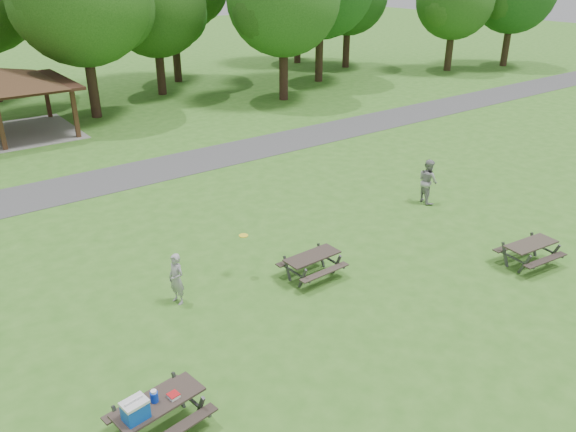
# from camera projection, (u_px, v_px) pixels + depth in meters

# --- Properties ---
(ground) EXTENTS (160.00, 160.00, 0.00)m
(ground) POSITION_uv_depth(u_px,v_px,m) (347.00, 319.00, 15.06)
(ground) COLOR #346C1E
(ground) RESTS_ON ground
(asphalt_path) EXTENTS (120.00, 3.20, 0.02)m
(asphalt_path) POSITION_uv_depth(u_px,v_px,m) (138.00, 173.00, 25.27)
(asphalt_path) COLOR #404143
(asphalt_path) RESTS_ON ground
(tree_row_f) EXTENTS (7.35, 7.00, 9.55)m
(tree_row_f) POSITION_uv_depth(u_px,v_px,m) (156.00, 8.00, 37.83)
(tree_row_f) COLOR black
(tree_row_f) RESTS_ON ground
(tree_row_g) EXTENTS (7.77, 7.40, 10.25)m
(tree_row_g) POSITION_uv_depth(u_px,v_px,m) (284.00, 1.00, 36.14)
(tree_row_g) COLOR black
(tree_row_g) RESTS_ON ground
(tree_row_j) EXTENTS (6.72, 6.40, 8.96)m
(tree_row_j) POSITION_uv_depth(u_px,v_px,m) (455.00, 2.00, 46.58)
(tree_row_j) COLOR black
(tree_row_j) RESTS_ON ground
(picnic_table_near) EXTENTS (2.02, 1.71, 1.27)m
(picnic_table_near) POSITION_uv_depth(u_px,v_px,m) (152.00, 408.00, 11.06)
(picnic_table_near) COLOR #2D2420
(picnic_table_near) RESTS_ON ground
(picnic_table_middle) EXTENTS (1.78, 1.45, 0.76)m
(picnic_table_middle) POSITION_uv_depth(u_px,v_px,m) (312.00, 261.00, 16.83)
(picnic_table_middle) COLOR #2C2420
(picnic_table_middle) RESTS_ON ground
(picnic_table_far) EXTENTS (1.91, 1.60, 0.77)m
(picnic_table_far) POSITION_uv_depth(u_px,v_px,m) (530.00, 248.00, 17.53)
(picnic_table_far) COLOR #302A23
(picnic_table_far) RESTS_ON ground
(frisbee_in_flight) EXTENTS (0.34, 0.34, 0.02)m
(frisbee_in_flight) POSITION_uv_depth(u_px,v_px,m) (244.00, 236.00, 16.59)
(frisbee_in_flight) COLOR yellow
(frisbee_in_flight) RESTS_ON ground
(frisbee_thrower) EXTENTS (0.47, 0.61, 1.51)m
(frisbee_thrower) POSITION_uv_depth(u_px,v_px,m) (176.00, 279.00, 15.49)
(frisbee_thrower) COLOR #969699
(frisbee_thrower) RESTS_ON ground
(frisbee_catcher) EXTENTS (0.86, 1.00, 1.77)m
(frisbee_catcher) POSITION_uv_depth(u_px,v_px,m) (428.00, 181.00, 21.97)
(frisbee_catcher) COLOR #969699
(frisbee_catcher) RESTS_ON ground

